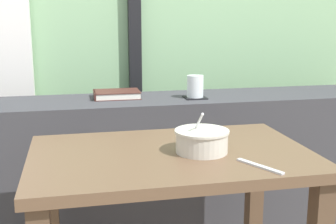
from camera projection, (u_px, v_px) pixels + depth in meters
dark_console_ledge at (157, 177)px, 2.18m from camera, size 2.80×0.37×0.79m
breakfast_table at (171, 191)px, 1.51m from camera, size 0.93×0.60×0.73m
coaster_square at (195, 98)px, 2.09m from camera, size 0.10×0.10×0.00m
juice_glass at (195, 88)px, 2.08m from camera, size 0.08×0.08×0.10m
closed_book at (116, 94)px, 2.10m from camera, size 0.22×0.15×0.03m
soup_bowl at (202, 141)px, 1.47m from camera, size 0.18×0.18×0.14m
fork_utensil at (260, 166)px, 1.33m from camera, size 0.09×0.16×0.01m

